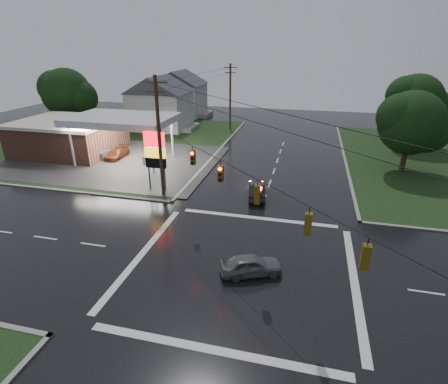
% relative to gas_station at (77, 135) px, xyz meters
% --- Properties ---
extents(ground, '(120.00, 120.00, 0.00)m').
position_rel_gas_station_xyz_m(ground, '(25.68, -19.70, -2.55)').
color(ground, black).
rests_on(ground, ground).
extents(grass_nw, '(36.00, 36.00, 0.08)m').
position_rel_gas_station_xyz_m(grass_nw, '(-0.32, 6.30, -2.51)').
color(grass_nw, black).
rests_on(grass_nw, ground).
extents(gas_station, '(26.20, 18.00, 5.60)m').
position_rel_gas_station_xyz_m(gas_station, '(0.00, 0.00, 0.00)').
color(gas_station, '#2D2D2D').
rests_on(gas_station, ground).
extents(pylon_sign, '(2.00, 0.35, 6.00)m').
position_rel_gas_station_xyz_m(pylon_sign, '(15.18, -9.20, 1.46)').
color(pylon_sign, '#59595E').
rests_on(pylon_sign, ground).
extents(utility_pole_nw, '(2.20, 0.32, 11.00)m').
position_rel_gas_station_xyz_m(utility_pole_nw, '(16.18, -10.20, 3.17)').
color(utility_pole_nw, '#382619').
rests_on(utility_pole_nw, ground).
extents(utility_pole_n, '(2.20, 0.32, 10.50)m').
position_rel_gas_station_xyz_m(utility_pole_n, '(16.18, 18.30, 2.92)').
color(utility_pole_n, '#382619').
rests_on(utility_pole_n, ground).
extents(traffic_signals, '(26.87, 26.87, 1.47)m').
position_rel_gas_station_xyz_m(traffic_signals, '(25.69, -19.72, 3.93)').
color(traffic_signals, black).
rests_on(traffic_signals, ground).
extents(house_near, '(11.05, 8.48, 8.60)m').
position_rel_gas_station_xyz_m(house_near, '(4.73, 16.30, 1.86)').
color(house_near, silver).
rests_on(house_near, ground).
extents(house_far, '(11.05, 8.48, 8.60)m').
position_rel_gas_station_xyz_m(house_far, '(3.73, 28.30, 1.86)').
color(house_far, silver).
rests_on(house_far, ground).
extents(tree_nw_behind, '(8.93, 7.60, 10.00)m').
position_rel_gas_station_xyz_m(tree_nw_behind, '(-8.17, 10.29, 3.63)').
color(tree_nw_behind, black).
rests_on(tree_nw_behind, ground).
extents(tree_ne_near, '(7.99, 6.80, 8.98)m').
position_rel_gas_station_xyz_m(tree_ne_near, '(39.82, 2.29, 3.01)').
color(tree_ne_near, black).
rests_on(tree_ne_near, ground).
extents(tree_ne_far, '(8.46, 7.20, 9.80)m').
position_rel_gas_station_xyz_m(tree_ne_far, '(42.83, 14.29, 3.63)').
color(tree_ne_far, black).
rests_on(tree_ne_far, ground).
extents(car_north, '(2.19, 4.44, 1.40)m').
position_rel_gas_station_xyz_m(car_north, '(24.88, -8.48, -1.85)').
color(car_north, black).
rests_on(car_north, ground).
extents(car_crossing, '(4.19, 2.92, 1.32)m').
position_rel_gas_station_xyz_m(car_crossing, '(26.38, -20.39, -1.89)').
color(car_crossing, slate).
rests_on(car_crossing, ground).
extents(car_pump, '(1.80, 4.31, 1.24)m').
position_rel_gas_station_xyz_m(car_pump, '(5.95, -0.67, -1.93)').
color(car_pump, '#552313').
rests_on(car_pump, ground).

